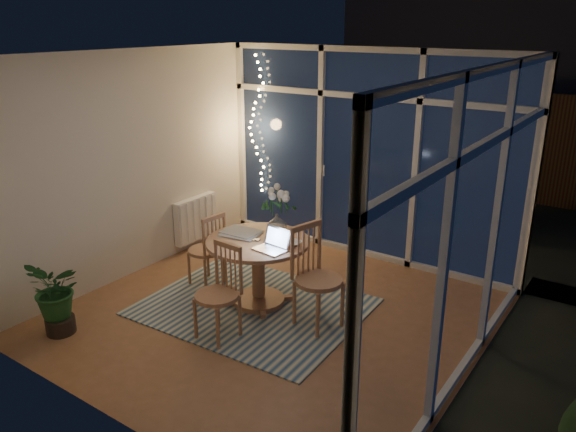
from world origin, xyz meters
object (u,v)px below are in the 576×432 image
(flower_vase, at_px, (277,224))
(chair_right, at_px, (319,278))
(dining_table, at_px, (258,272))
(chair_left, at_px, (206,249))
(potted_plant, at_px, (56,297))
(laptop, at_px, (270,240))
(chair_front, at_px, (217,294))

(flower_vase, bearing_deg, chair_right, -23.58)
(dining_table, distance_m, chair_right, 0.79)
(chair_left, height_order, chair_right, chair_right)
(chair_right, height_order, potted_plant, chair_right)
(dining_table, bearing_deg, potted_plant, -128.09)
(chair_right, bearing_deg, flower_vase, 81.47)
(laptop, bearing_deg, chair_left, 176.97)
(chair_left, xyz_separation_m, chair_right, (1.54, -0.07, 0.08))
(chair_front, bearing_deg, laptop, 78.07)
(chair_right, xyz_separation_m, laptop, (-0.50, -0.11, 0.32))
(chair_right, relative_size, chair_front, 1.12)
(chair_right, distance_m, potted_plant, 2.53)
(potted_plant, bearing_deg, chair_front, 31.16)
(laptop, relative_size, flower_vase, 1.48)
(chair_left, bearing_deg, dining_table, 94.79)
(chair_left, bearing_deg, flower_vase, 113.90)
(laptop, bearing_deg, flower_vase, 124.34)
(laptop, bearing_deg, dining_table, 157.68)
(dining_table, relative_size, chair_right, 1.02)
(dining_table, xyz_separation_m, flower_vase, (0.04, 0.28, 0.47))
(dining_table, height_order, chair_left, chair_left)
(dining_table, distance_m, flower_vase, 0.55)
(chair_left, bearing_deg, potted_plant, -9.27)
(flower_vase, height_order, potted_plant, flower_vase)
(chair_left, bearing_deg, chair_front, 54.44)
(dining_table, height_order, potted_plant, potted_plant)
(chair_front, distance_m, potted_plant, 1.56)
(chair_front, height_order, potted_plant, chair_front)
(chair_front, bearing_deg, chair_left, 141.17)
(chair_left, relative_size, laptop, 2.87)
(potted_plant, bearing_deg, chair_left, 73.96)
(chair_front, xyz_separation_m, flower_vase, (-0.05, 1.04, 0.37))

